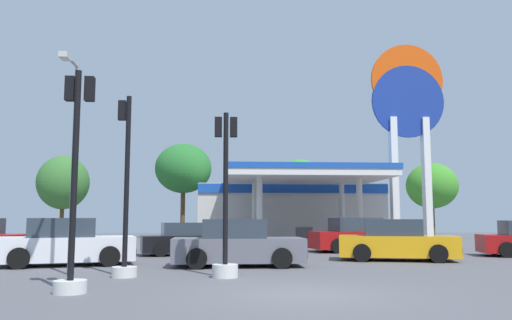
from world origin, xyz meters
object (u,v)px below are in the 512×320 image
at_px(tree_3, 432,186).
at_px(corner_streetlamp, 72,143).
at_px(car_6, 187,240).
at_px(car_4, 66,244).
at_px(car_3, 358,236).
at_px(tree_0, 63,183).
at_px(tree_1, 183,169).
at_px(traffic_signal_1, 125,218).
at_px(car_5, 396,242).
at_px(tree_2, 299,181).
at_px(traffic_signal_2, 74,206).
at_px(traffic_signal_0, 225,220).
at_px(station_pole_sign, 408,116).
at_px(car_2, 238,245).

relative_size(tree_3, corner_streetlamp, 0.99).
bearing_deg(car_6, corner_streetlamp, -109.58).
bearing_deg(car_4, car_6, 51.24).
bearing_deg(car_4, corner_streetlamp, -72.79).
bearing_deg(car_3, tree_0, 138.17).
relative_size(car_6, tree_1, 0.56).
distance_m(car_6, traffic_signal_1, 8.57).
height_order(car_5, tree_2, tree_2).
bearing_deg(tree_3, corner_streetlamp, -129.45).
relative_size(car_6, traffic_signal_2, 0.85).
relative_size(car_3, traffic_signal_0, 1.04).
height_order(tree_0, tree_1, tree_1).
height_order(car_4, traffic_signal_0, traffic_signal_0).
xyz_separation_m(station_pole_sign, traffic_signal_0, (-11.07, -15.30, -6.21)).
distance_m(traffic_signal_2, corner_streetlamp, 4.15).
distance_m(car_2, tree_2, 25.09).
distance_m(traffic_signal_1, tree_3, 34.01).
bearing_deg(tree_1, station_pole_sign, -39.78).
height_order(car_4, tree_1, tree_1).
bearing_deg(traffic_signal_0, car_4, 144.44).
relative_size(tree_1, tree_2, 1.18).
relative_size(tree_1, tree_3, 1.23).
xyz_separation_m(car_3, car_6, (-8.17, -1.66, -0.09)).
bearing_deg(car_6, tree_3, 44.40).
xyz_separation_m(car_4, tree_2, (11.70, 23.36, 3.89)).
distance_m(car_3, traffic_signal_1, 13.77).
relative_size(traffic_signal_1, corner_streetlamp, 0.82).
relative_size(car_4, tree_2, 0.75).
distance_m(car_2, tree_1, 24.86).
xyz_separation_m(station_pole_sign, car_3, (-4.58, -4.95, -7.04)).
xyz_separation_m(car_5, traffic_signal_2, (-10.04, -7.98, 1.17)).
distance_m(car_4, car_6, 6.11).
bearing_deg(tree_1, traffic_signal_2, -90.15).
bearing_deg(car_4, station_pole_sign, 34.44).
distance_m(traffic_signal_0, tree_2, 28.16).
bearing_deg(tree_3, car_3, -122.68).
bearing_deg(car_3, station_pole_sign, 47.24).
bearing_deg(traffic_signal_0, car_3, 57.89).
distance_m(tree_0, corner_streetlamp, 28.38).
xyz_separation_m(traffic_signal_1, traffic_signal_2, (-0.56, -3.02, 0.26)).
height_order(car_6, tree_2, tree_2).
bearing_deg(station_pole_sign, car_6, -152.62).
relative_size(car_4, traffic_signal_0, 1.06).
height_order(car_5, tree_1, tree_1).
distance_m(traffic_signal_0, traffic_signal_2, 4.38).
bearing_deg(traffic_signal_0, car_2, 82.19).
bearing_deg(traffic_signal_0, car_6, 100.92).
distance_m(car_3, car_5, 5.14).
distance_m(car_4, corner_streetlamp, 4.56).
distance_m(station_pole_sign, traffic_signal_2, 23.88).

